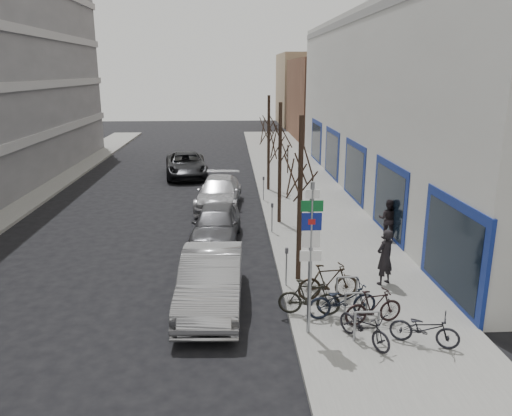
{
  "coord_description": "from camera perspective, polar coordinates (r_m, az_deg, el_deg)",
  "views": [
    {
      "loc": [
        0.42,
        -11.71,
        6.78
      ],
      "look_at": [
        1.32,
        5.67,
        2.0
      ],
      "focal_mm": 35.0,
      "sensor_mm": 36.0,
      "label": 1
    }
  ],
  "objects": [
    {
      "name": "brick_building_far",
      "position": [
        53.29,
        10.94,
        12.11
      ],
      "size": [
        12.0,
        14.0,
        8.0
      ],
      "primitive_type": "cube",
      "color": "brown",
      "rests_on": "ground"
    },
    {
      "name": "pedestrian_far",
      "position": [
        20.99,
        14.86,
        -1.2
      ],
      "size": [
        0.73,
        0.64,
        1.67
      ],
      "primitive_type": "imported",
      "rotation": [
        0.0,
        0.0,
        2.7
      ],
      "color": "black",
      "rests_on": "sidewalk_east"
    },
    {
      "name": "ground",
      "position": [
        13.54,
        -4.49,
        -14.76
      ],
      "size": [
        120.0,
        120.0,
        0.0
      ],
      "primitive_type": "plane",
      "color": "black",
      "rests_on": "ground"
    },
    {
      "name": "meter_mid",
      "position": [
        21.11,
        1.85,
        -0.77
      ],
      "size": [
        0.1,
        0.08,
        1.27
      ],
      "color": "gray",
      "rests_on": "sidewalk_east"
    },
    {
      "name": "bike_rack",
      "position": [
        14.16,
        11.36,
        -10.59
      ],
      "size": [
        0.66,
        2.26,
        0.83
      ],
      "color": "gray",
      "rests_on": "sidewalk_east"
    },
    {
      "name": "lane_car",
      "position": [
        33.49,
        -7.99,
        4.91
      ],
      "size": [
        3.29,
        5.94,
        1.57
      ],
      "primitive_type": "imported",
      "rotation": [
        0.0,
        0.0,
        0.12
      ],
      "color": "black",
      "rests_on": "ground"
    },
    {
      "name": "meter_front",
      "position": [
        15.93,
        3.51,
        -6.28
      ],
      "size": [
        0.1,
        0.08,
        1.27
      ],
      "color": "gray",
      "rests_on": "sidewalk_east"
    },
    {
      "name": "pedestrian_near",
      "position": [
        16.47,
        14.51,
        -5.45
      ],
      "size": [
        0.8,
        0.72,
        1.84
      ],
      "primitive_type": "imported",
      "rotation": [
        0.0,
        0.0,
        3.69
      ],
      "color": "black",
      "rests_on": "sidewalk_east"
    },
    {
      "name": "parked_car_front",
      "position": [
        14.9,
        -5.15,
        -8.25
      ],
      "size": [
        1.95,
        5.1,
        1.66
      ],
      "primitive_type": "imported",
      "rotation": [
        0.0,
        0.0,
        -0.04
      ],
      "color": "#9A9B9F",
      "rests_on": "ground"
    },
    {
      "name": "tree_mid",
      "position": [
        21.98,
        2.78,
        8.35
      ],
      "size": [
        1.8,
        1.8,
        5.5
      ],
      "color": "black",
      "rests_on": "ground"
    },
    {
      "name": "parked_car_mid",
      "position": [
        20.37,
        -4.58,
        -1.83
      ],
      "size": [
        2.19,
        4.69,
        1.55
      ],
      "primitive_type": "imported",
      "rotation": [
        0.0,
        0.0,
        -0.08
      ],
      "color": "#48494D",
      "rests_on": "ground"
    },
    {
      "name": "tan_building_far",
      "position": [
        68.01,
        8.35,
        13.29
      ],
      "size": [
        13.0,
        12.0,
        9.0
      ],
      "primitive_type": "cube",
      "color": "#937A5B",
      "rests_on": "ground"
    },
    {
      "name": "bike_far_curb",
      "position": [
        13.42,
        18.73,
        -12.63
      ],
      "size": [
        1.76,
        1.17,
        1.04
      ],
      "primitive_type": "imported",
      "rotation": [
        0.0,
        0.0,
        1.15
      ],
      "color": "black",
      "rests_on": "sidewalk_east"
    },
    {
      "name": "bike_mid_curb",
      "position": [
        14.2,
        9.83,
        -10.01
      ],
      "size": [
        2.04,
        0.84,
        1.21
      ],
      "primitive_type": "imported",
      "rotation": [
        0.0,
        0.0,
        1.7
      ],
      "color": "black",
      "rests_on": "sidewalk_east"
    },
    {
      "name": "bike_far_inner",
      "position": [
        15.2,
        8.25,
        -8.29
      ],
      "size": [
        1.95,
        0.78,
        1.15
      ],
      "primitive_type": "imported",
      "rotation": [
        0.0,
        0.0,
        1.69
      ],
      "color": "black",
      "rests_on": "sidewalk_east"
    },
    {
      "name": "sidewalk_east",
      "position": [
        23.08,
        7.35,
        -1.66
      ],
      "size": [
        5.0,
        70.0,
        0.15
      ],
      "primitive_type": "cube",
      "color": "slate",
      "rests_on": "ground"
    },
    {
      "name": "bike_near_left",
      "position": [
        13.11,
        12.32,
        -12.8
      ],
      "size": [
        1.33,
        1.73,
        1.04
      ],
      "primitive_type": "imported",
      "rotation": [
        0.0,
        0.0,
        0.54
      ],
      "color": "black",
      "rests_on": "sidewalk_east"
    },
    {
      "name": "parked_car_back",
      "position": [
        25.66,
        -4.27,
        1.75
      ],
      "size": [
        2.55,
        5.39,
        1.52
      ],
      "primitive_type": "imported",
      "rotation": [
        0.0,
        0.0,
        -0.08
      ],
      "color": "#AFAFB4",
      "rests_on": "ground"
    },
    {
      "name": "tree_near",
      "position": [
        15.59,
        5.14,
        5.41
      ],
      "size": [
        1.8,
        1.8,
        5.5
      ],
      "color": "black",
      "rests_on": "ground"
    },
    {
      "name": "meter_back",
      "position": [
        26.42,
        0.86,
        2.54
      ],
      "size": [
        0.1,
        0.08,
        1.27
      ],
      "color": "gray",
      "rests_on": "sidewalk_east"
    },
    {
      "name": "bike_mid_inner",
      "position": [
        14.24,
        6.11,
        -10.08
      ],
      "size": [
        1.82,
        0.8,
        1.07
      ],
      "primitive_type": "imported",
      "rotation": [
        0.0,
        0.0,
        1.41
      ],
      "color": "black",
      "rests_on": "sidewalk_east"
    },
    {
      "name": "highway_sign_pole",
      "position": [
        12.63,
        6.27,
        -4.76
      ],
      "size": [
        0.55,
        0.1,
        4.2
      ],
      "color": "gray",
      "rests_on": "ground"
    },
    {
      "name": "tree_far",
      "position": [
        28.42,
        1.47,
        9.95
      ],
      "size": [
        1.8,
        1.8,
        5.5
      ],
      "color": "black",
      "rests_on": "ground"
    },
    {
      "name": "bike_near_right",
      "position": [
        14.06,
        13.29,
        -10.9
      ],
      "size": [
        1.74,
        0.82,
        1.02
      ],
      "primitive_type": "imported",
      "rotation": [
        0.0,
        0.0,
        1.77
      ],
      "color": "black",
      "rests_on": "sidewalk_east"
    }
  ]
}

